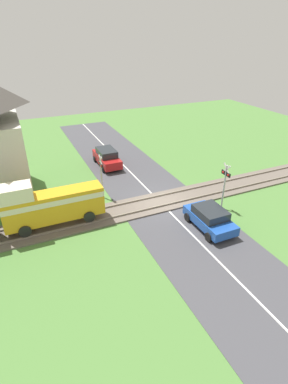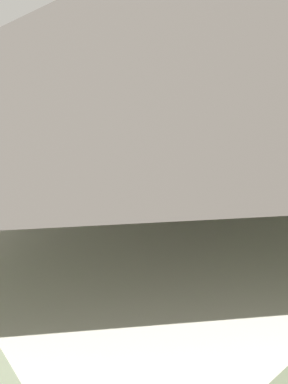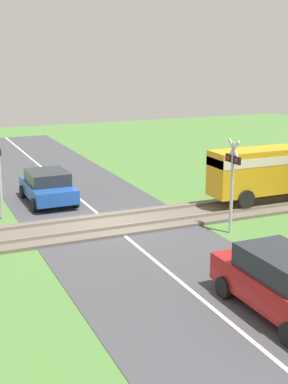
% 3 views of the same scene
% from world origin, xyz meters
% --- Properties ---
extents(ground_plane, '(60.00, 60.00, 0.00)m').
position_xyz_m(ground_plane, '(0.00, 0.00, 0.00)').
color(ground_plane, '#4C7A38').
extents(road_surface, '(48.00, 6.40, 0.02)m').
position_xyz_m(road_surface, '(0.00, 0.00, 0.01)').
color(road_surface, '#424247').
rests_on(road_surface, ground_plane).
extents(track_bed, '(2.80, 48.00, 0.24)m').
position_xyz_m(track_bed, '(0.00, 0.00, 0.07)').
color(track_bed, '#665B51').
rests_on(track_bed, ground_plane).
extents(car_near_crossing, '(3.76, 1.98, 1.43)m').
position_xyz_m(car_near_crossing, '(-4.21, -1.44, 0.75)').
color(car_near_crossing, '#1E4CA8').
rests_on(car_near_crossing, ground_plane).
extents(car_far_side, '(4.27, 1.84, 1.66)m').
position_xyz_m(car_far_side, '(8.45, 1.44, 0.85)').
color(car_far_side, '#A81919').
rests_on(car_far_side, ground_plane).
extents(crossing_signal_east_approach, '(0.90, 0.18, 3.49)m').
position_xyz_m(crossing_signal_east_approach, '(2.54, 3.71, 2.22)').
color(crossing_signal_east_approach, '#B7B7B7').
rests_on(crossing_signal_east_approach, ground_plane).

